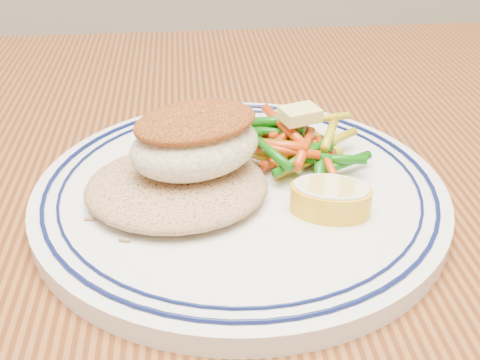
% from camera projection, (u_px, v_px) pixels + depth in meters
% --- Properties ---
extents(dining_table, '(1.50, 0.90, 0.75)m').
position_uv_depth(dining_table, '(258.00, 333.00, 0.46)').
color(dining_table, '#522710').
rests_on(dining_table, ground).
extents(plate, '(0.29, 0.29, 0.02)m').
position_uv_depth(plate, '(240.00, 193.00, 0.43)').
color(plate, white).
rests_on(plate, dining_table).
extents(rice_pilaf, '(0.13, 0.11, 0.02)m').
position_uv_depth(rice_pilaf, '(177.00, 182.00, 0.41)').
color(rice_pilaf, '#A17850').
rests_on(rice_pilaf, plate).
extents(fish_fillet, '(0.11, 0.09, 0.05)m').
position_uv_depth(fish_fillet, '(195.00, 140.00, 0.40)').
color(fish_fillet, '#EDE2C4').
rests_on(fish_fillet, rice_pilaf).
extents(vegetable_pile, '(0.10, 0.11, 0.03)m').
position_uv_depth(vegetable_pile, '(299.00, 143.00, 0.45)').
color(vegetable_pile, '#C53909').
rests_on(vegetable_pile, plate).
extents(butter_pat, '(0.03, 0.03, 0.01)m').
position_uv_depth(butter_pat, '(300.00, 114.00, 0.45)').
color(butter_pat, '#F2DE76').
rests_on(butter_pat, vegetable_pile).
extents(lemon_wedge, '(0.06, 0.06, 0.02)m').
position_uv_depth(lemon_wedge, '(331.00, 197.00, 0.39)').
color(lemon_wedge, yellow).
rests_on(lemon_wedge, plate).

